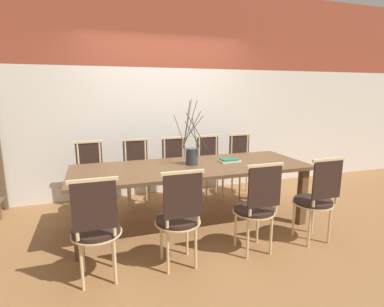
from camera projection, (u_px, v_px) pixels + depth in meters
ground_plane at (192, 224)px, 3.75m from camera, size 16.00×16.00×0.00m
wall_rear at (165, 94)px, 4.70m from camera, size 12.00×0.06×3.20m
dining_table at (192, 172)px, 3.61m from camera, size 2.82×1.02×0.75m
chair_near_leftend at (96, 226)px, 2.51m from camera, size 0.43×0.43×0.97m
chair_near_left at (179, 215)px, 2.74m from camera, size 0.43×0.43×0.97m
chair_near_center at (257, 205)px, 2.98m from camera, size 0.43×0.43×0.97m
chair_near_right at (317, 197)px, 3.21m from camera, size 0.43×0.43×0.97m
chair_far_leftend at (90, 175)px, 4.06m from camera, size 0.43×0.43×0.97m
chair_far_left at (137, 171)px, 4.26m from camera, size 0.43×0.43×0.97m
chair_far_center at (176, 168)px, 4.44m from camera, size 0.43×0.43×0.97m
chair_far_right at (210, 165)px, 4.61m from camera, size 0.43×0.43×0.97m
chair_far_rightend at (242, 163)px, 4.77m from camera, size 0.43×0.43×0.97m
vase_centerpiece at (192, 155)px, 3.64m from camera, size 0.37×0.37×0.78m
book_stack at (229, 160)px, 3.80m from camera, size 0.26×0.17×0.04m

